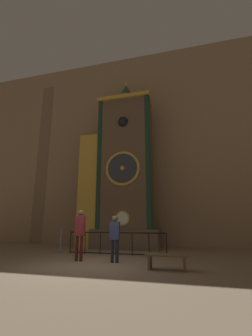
% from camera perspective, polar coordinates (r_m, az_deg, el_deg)
% --- Properties ---
extents(ground_plane, '(28.00, 28.00, 0.00)m').
position_cam_1_polar(ground_plane, '(7.98, -8.98, -23.26)').
color(ground_plane, '#847056').
extents(cathedral_back_wall, '(24.00, 0.32, 12.76)m').
position_cam_1_polar(cathedral_back_wall, '(14.76, 1.47, 6.28)').
color(cathedral_back_wall, '#997A5B').
rests_on(cathedral_back_wall, ground_plane).
extents(clock_tower, '(4.51, 1.76, 9.96)m').
position_cam_1_polar(clock_tower, '(12.92, -1.67, -0.95)').
color(clock_tower, brown).
rests_on(clock_tower, ground_plane).
extents(railing_fence, '(4.33, 0.05, 0.94)m').
position_cam_1_polar(railing_fence, '(10.15, -2.59, -18.27)').
color(railing_fence, black).
rests_on(railing_fence, ground_plane).
extents(visitor_near, '(0.35, 0.24, 1.81)m').
position_cam_1_polar(visitor_near, '(8.76, -11.61, -15.07)').
color(visitor_near, '#461518').
rests_on(visitor_near, ground_plane).
extents(visitor_far, '(0.35, 0.24, 1.59)m').
position_cam_1_polar(visitor_far, '(8.31, -2.85, -16.31)').
color(visitor_far, '#1B213A').
rests_on(visitor_far, ground_plane).
extents(stanchion_post, '(0.28, 0.28, 1.07)m').
position_cam_1_polar(stanchion_post, '(11.26, -16.32, -18.19)').
color(stanchion_post, gray).
rests_on(stanchion_post, ground_plane).
extents(visitor_bench, '(1.26, 0.40, 0.44)m').
position_cam_1_polar(visitor_bench, '(7.23, 10.31, -21.75)').
color(visitor_bench, brown).
rests_on(visitor_bench, ground_plane).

